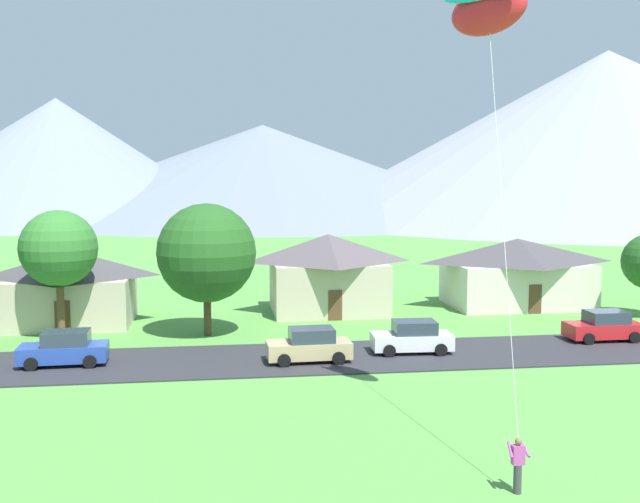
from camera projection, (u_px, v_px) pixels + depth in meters
name	position (u px, v px, depth m)	size (l,w,h in m)	color
road_strip	(296.00, 358.00, 37.39)	(160.00, 6.75, 0.08)	#2D2D33
mountain_central_ridge	(58.00, 160.00, 154.36)	(78.72, 78.72, 25.93)	gray
mountain_far_east_ridge	(605.00, 136.00, 161.21)	(136.90, 136.90, 36.96)	#8E939E
mountain_east_ridge	(263.00, 171.00, 171.47)	(119.17, 119.17, 21.54)	slate
house_leftmost	(72.00, 286.00, 46.20)	(7.93, 6.79, 4.69)	beige
house_left_center	(517.00, 271.00, 52.74)	(10.40, 6.85, 4.89)	beige
house_right_center	(328.00, 272.00, 50.32)	(8.24, 6.77, 5.40)	beige
tree_left_of_center	(207.00, 253.00, 42.55)	(5.79, 5.79, 7.78)	#4C3823
tree_center	(59.00, 249.00, 42.06)	(4.42, 4.42, 7.41)	brown
parked_car_red_west_end	(604.00, 326.00, 41.33)	(4.21, 2.09, 1.68)	red
parked_car_tan_mid_west	(309.00, 346.00, 36.60)	(4.25, 2.17, 1.68)	tan
parked_car_blue_mid_east	(64.00, 349.00, 35.90)	(4.27, 2.22, 1.68)	#2847A8
parked_car_white_east_end	(412.00, 337.00, 38.47)	(4.28, 2.24, 1.68)	white
kite_flyer_with_kite	(488.00, 15.00, 25.88)	(2.91, 7.87, 16.21)	#3D3D42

